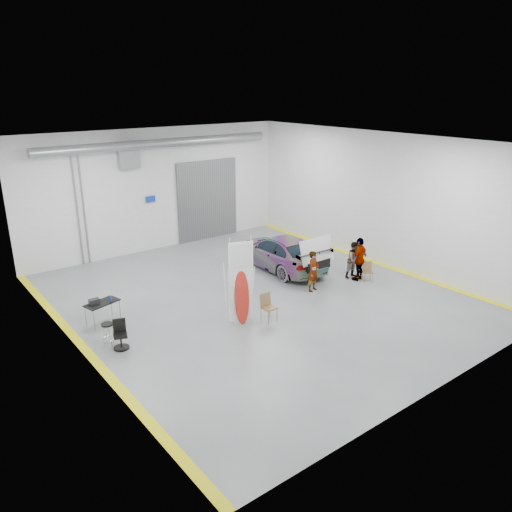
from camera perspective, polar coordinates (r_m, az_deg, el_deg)
ground at (r=19.75m, az=0.12°, el=-4.68°), size 16.00×16.00×0.00m
room_shell at (r=20.39m, az=-3.19°, el=8.08°), size 14.02×16.18×6.01m
sedan_car at (r=22.60m, az=2.72°, el=0.46°), size 2.38×5.27×1.50m
person_a at (r=20.15m, az=6.58°, el=-1.74°), size 0.70×0.56×1.68m
person_b at (r=21.84m, az=11.18°, el=-0.42°), size 0.81×0.64×1.60m
person_c at (r=21.55m, az=11.73°, el=-0.33°), size 1.17×0.70×1.89m
surfboard_display at (r=17.17m, az=-1.46°, el=-3.78°), size 0.87×0.43×3.18m
folding_chair_near at (r=17.73m, az=1.47°, el=-6.49°), size 0.48×0.49×0.98m
folding_chair_far at (r=21.70m, az=12.61°, el=-2.18°), size 0.54×0.60×0.84m
shop_stool at (r=16.77m, az=-16.56°, el=-8.61°), size 0.40×0.40×0.78m
work_table at (r=18.25m, az=-17.40°, el=-5.13°), size 1.29×0.87×0.96m
office_chair at (r=16.52m, az=-15.30°, el=-8.83°), size 0.53×0.55×0.94m
trunk_lid at (r=20.73m, az=6.91°, el=0.84°), size 1.75×1.06×0.04m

